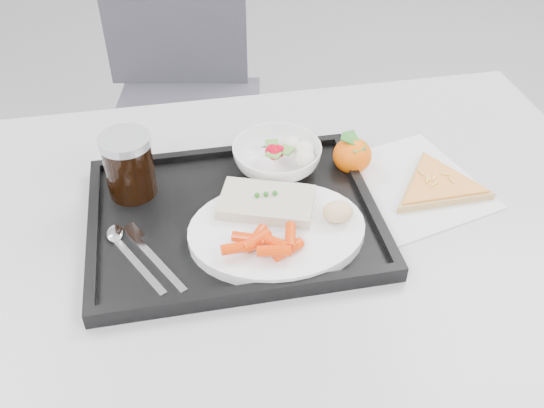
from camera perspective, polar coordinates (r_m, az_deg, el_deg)
table at (r=1.02m, az=-0.10°, el=-4.47°), size 1.20×0.80×0.75m
chair at (r=1.82m, az=-8.51°, el=11.61°), size 0.49×0.49×0.93m
tray at (r=0.97m, az=-3.61°, el=-1.31°), size 0.45×0.35×0.03m
dinner_plate at (r=0.92m, az=0.45°, el=-2.55°), size 0.27×0.27×0.02m
fish_fillet at (r=0.94m, az=-0.51°, el=0.15°), size 0.17×0.13×0.03m
bread_roll at (r=0.92m, az=6.20°, el=-0.74°), size 0.06×0.05×0.03m
salad_bowl at (r=1.04m, az=0.47°, el=4.39°), size 0.15×0.15×0.05m
cola_glass at (r=1.00m, az=-13.33°, el=3.66°), size 0.08×0.08×0.11m
cutlery at (r=0.92m, az=-12.79°, el=-4.23°), size 0.12×0.16×0.01m
napkin at (r=1.06m, az=12.11°, el=1.55°), size 0.30×0.29×0.00m
tangerine at (r=1.06m, az=7.56°, el=4.56°), size 0.08×0.08×0.07m
pizza_slice at (r=1.06m, az=15.38°, el=1.71°), size 0.28×0.28×0.02m
carrot_pile at (r=0.87m, az=-0.63°, el=-3.66°), size 0.12×0.07×0.02m
salad_contents at (r=1.04m, az=1.73°, el=5.01°), size 0.09×0.08×0.03m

